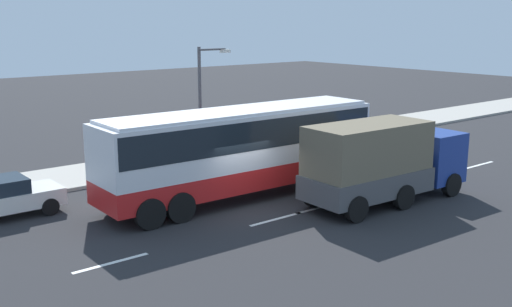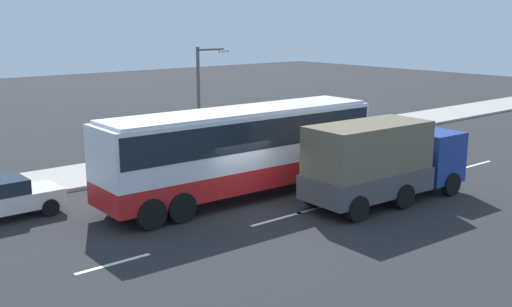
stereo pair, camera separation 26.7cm
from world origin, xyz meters
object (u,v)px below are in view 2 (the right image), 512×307
(car_white_minivan, at_px, (1,198))
(pedestrian_near_curb, at_px, (110,146))
(car_black_sedan, at_px, (333,137))
(pedestrian_at_crossing, at_px, (268,125))
(coach_bus, at_px, (242,143))
(street_lamp, at_px, (203,94))
(cargo_truck, at_px, (383,160))

(car_white_minivan, xyz_separation_m, pedestrian_near_curb, (6.36, 4.17, 0.41))
(car_black_sedan, height_order, pedestrian_at_crossing, pedestrian_at_crossing)
(coach_bus, relative_size, street_lamp, 2.15)
(car_black_sedan, bearing_deg, coach_bus, -154.20)
(car_white_minivan, bearing_deg, coach_bus, -22.07)
(car_black_sedan, bearing_deg, street_lamp, 167.89)
(cargo_truck, xyz_separation_m, car_black_sedan, (5.53, 7.85, -0.92))
(coach_bus, xyz_separation_m, car_white_minivan, (-8.35, 3.38, -1.44))
(coach_bus, height_order, pedestrian_near_curb, coach_bus)
(pedestrian_at_crossing, bearing_deg, car_white_minivan, 24.81)
(car_black_sedan, xyz_separation_m, street_lamp, (-7.16, 1.99, 2.68))
(pedestrian_near_curb, height_order, pedestrian_at_crossing, pedestrian_near_curb)
(coach_bus, relative_size, pedestrian_near_curb, 6.78)
(car_white_minivan, height_order, street_lamp, street_lamp)
(street_lamp, bearing_deg, pedestrian_at_crossing, 14.63)
(coach_bus, relative_size, car_white_minivan, 3.00)
(car_white_minivan, bearing_deg, car_black_sedan, 1.42)
(car_black_sedan, bearing_deg, pedestrian_near_curb, 165.28)
(cargo_truck, distance_m, pedestrian_near_curb, 12.94)
(cargo_truck, xyz_separation_m, street_lamp, (-1.63, 9.84, 1.75))
(coach_bus, bearing_deg, pedestrian_near_curb, 106.14)
(street_lamp, bearing_deg, pedestrian_near_curb, 157.50)
(cargo_truck, height_order, pedestrian_at_crossing, cargo_truck)
(coach_bus, height_order, car_white_minivan, coach_bus)
(coach_bus, height_order, cargo_truck, coach_bus)
(car_black_sedan, height_order, street_lamp, street_lamp)
(car_black_sedan, relative_size, pedestrian_near_curb, 2.66)
(street_lamp, bearing_deg, car_white_minivan, -166.89)
(coach_bus, distance_m, car_white_minivan, 9.12)
(car_black_sedan, bearing_deg, pedestrian_at_crossing, 120.84)
(car_white_minivan, xyz_separation_m, car_black_sedan, (17.68, 0.46, 0.00))
(car_white_minivan, relative_size, pedestrian_at_crossing, 2.32)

